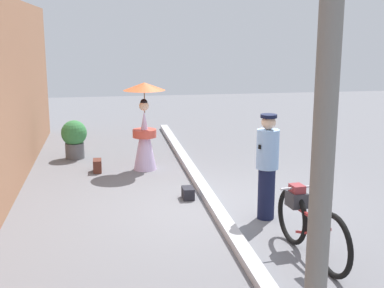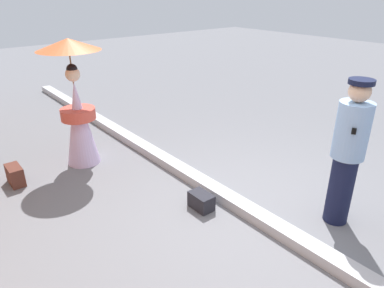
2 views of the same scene
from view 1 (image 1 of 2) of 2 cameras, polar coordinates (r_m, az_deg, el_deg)
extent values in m
plane|color=slate|center=(8.51, 2.33, -7.01)|extent=(30.00, 30.00, 0.00)
cube|color=#B2B2B7|center=(8.49, 2.34, -6.63)|extent=(14.00, 0.20, 0.12)
torus|color=black|center=(7.12, 11.08, -7.85)|extent=(0.78, 0.16, 0.78)
torus|color=black|center=(6.31, 15.42, -10.82)|extent=(0.78, 0.16, 0.78)
cube|color=maroon|center=(6.65, 13.17, -7.95)|extent=(0.85, 0.14, 0.04)
cube|color=maroon|center=(6.73, 13.08, -9.66)|extent=(0.74, 0.12, 0.27)
cylinder|color=maroon|center=(6.46, 14.04, -7.44)|extent=(0.03, 0.03, 0.32)
cube|color=black|center=(6.41, 14.11, -6.09)|extent=(0.23, 0.12, 0.05)
cylinder|color=silver|center=(6.90, 11.61, -4.78)|extent=(0.09, 0.48, 0.03)
cube|color=#333338|center=(6.95, 11.56, -6.04)|extent=(0.28, 0.25, 0.20)
cube|color=maroon|center=(6.91, 11.60, -5.02)|extent=(0.22, 0.18, 0.14)
cylinder|color=#141938|center=(7.97, 8.26, -5.47)|extent=(0.26, 0.26, 0.80)
cylinder|color=#8CB2E0|center=(7.78, 8.42, -0.57)|extent=(0.34, 0.34, 0.60)
sphere|color=#D8B293|center=(7.70, 8.51, 2.38)|extent=(0.22, 0.22, 0.22)
cylinder|color=black|center=(7.69, 8.53, 3.10)|extent=(0.25, 0.25, 0.05)
cube|color=black|center=(7.77, 8.43, -0.14)|extent=(0.23, 0.35, 0.06)
cone|color=silver|center=(10.66, -5.29, 0.42)|extent=(0.48, 0.48, 1.24)
cylinder|color=#D14C3D|center=(10.63, -5.30, 1.20)|extent=(0.49, 0.49, 0.16)
sphere|color=beige|center=(10.53, -5.37, 4.25)|extent=(0.20, 0.20, 0.20)
sphere|color=black|center=(10.52, -5.37, 4.62)|extent=(0.15, 0.15, 0.15)
cylinder|color=olive|center=(10.57, -5.31, 4.92)|extent=(0.02, 0.02, 0.55)
cone|color=orange|center=(10.54, -5.34, 6.40)|extent=(0.86, 0.86, 0.16)
cylinder|color=#59595B|center=(11.93, -12.89, -0.72)|extent=(0.42, 0.42, 0.35)
sphere|color=#387F42|center=(11.85, -12.99, 1.20)|extent=(0.58, 0.58, 0.58)
sphere|color=#387F42|center=(12.00, -12.52, 1.01)|extent=(0.32, 0.32, 0.32)
cube|color=#26262D|center=(8.88, -0.45, -5.47)|extent=(0.30, 0.19, 0.20)
cube|color=black|center=(8.88, -0.08, -5.15)|extent=(0.26, 0.07, 0.07)
cube|color=#592D23|center=(10.70, -10.48, -2.39)|extent=(0.33, 0.17, 0.26)
cube|color=#47241C|center=(10.68, -10.22, -2.05)|extent=(0.28, 0.06, 0.09)
cylinder|color=slate|center=(3.96, 14.76, 5.74)|extent=(0.18, 0.18, 4.80)
camera|label=2|loc=(5.75, -19.64, 7.75)|focal=32.98mm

